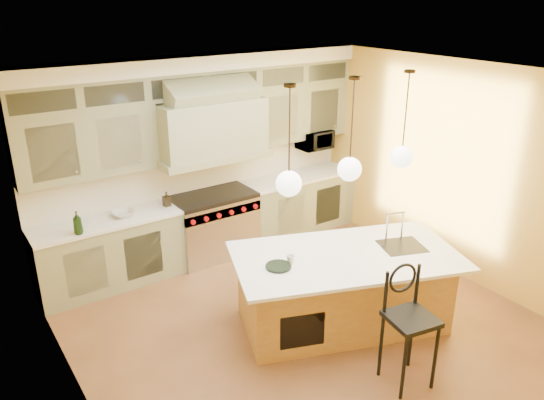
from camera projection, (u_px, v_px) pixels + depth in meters
floor at (302, 322)px, 6.33m from camera, size 5.00×5.00×0.00m
ceiling at (308, 76)px, 5.26m from camera, size 5.00×5.00×0.00m
wall_back at (199, 156)px, 7.71m from camera, size 5.00×0.00×5.00m
wall_front at (513, 320)px, 3.87m from camera, size 5.00×0.00×5.00m
wall_left at (70, 275)px, 4.48m from camera, size 0.00×5.00×5.00m
wall_right at (452, 170)px, 7.11m from camera, size 0.00×5.00×5.00m
back_cabinetry at (208, 162)px, 7.51m from camera, size 5.00×0.77×2.90m
range at (214, 224)px, 7.79m from camera, size 1.20×0.74×0.96m
kitchen_island at (343, 287)px, 6.17m from camera, size 2.85×2.15×1.35m
counter_stool at (409, 319)px, 5.14m from camera, size 0.51×0.51×1.25m
microwave at (315, 140)px, 8.54m from camera, size 0.54×0.37×0.30m
oil_bottle_a at (77, 223)px, 6.37m from camera, size 0.13×0.13×0.29m
oil_bottle_b at (166, 199)px, 7.23m from camera, size 0.10×0.10×0.20m
fruit_bowl at (123, 213)px, 6.93m from camera, size 0.30×0.30×0.07m
cup at (290, 259)px, 5.77m from camera, size 0.10×0.10×0.09m
pendant_left at (289, 181)px, 5.20m from camera, size 0.26×0.26×1.11m
pendant_center at (350, 167)px, 5.63m from camera, size 0.26×0.26×1.11m
pendant_right at (402, 154)px, 6.05m from camera, size 0.26×0.26×1.11m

